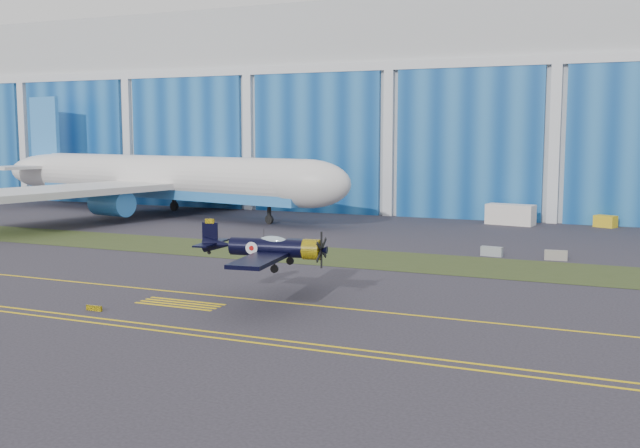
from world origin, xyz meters
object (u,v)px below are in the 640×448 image
at_px(warbird, 268,247).
at_px(jetliner, 164,130).
at_px(shipping_container, 510,215).
at_px(tug, 605,221).

distance_m(warbird, jetliner, 58.24).
height_order(jetliner, shipping_container, jetliner).
bearing_deg(tug, warbird, -86.42).
bearing_deg(warbird, jetliner, 124.83).
bearing_deg(tug, jetliner, -146.86).
distance_m(shipping_container, tug, 11.31).
xyz_separation_m(shipping_container, tug, (11.13, 1.95, -0.56)).
height_order(shipping_container, tug, shipping_container).
bearing_deg(shipping_container, jetliner, -161.27).
relative_size(warbird, shipping_container, 2.25).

